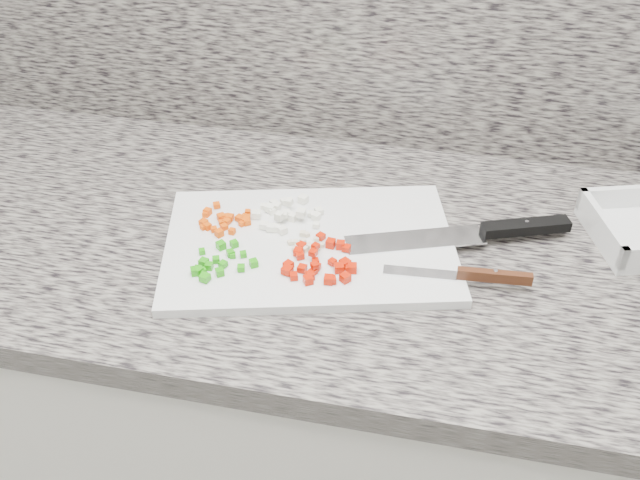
% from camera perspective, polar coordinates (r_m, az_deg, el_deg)
% --- Properties ---
extents(cabinet, '(3.92, 0.62, 0.86)m').
position_cam_1_polar(cabinet, '(1.41, 3.89, -15.46)').
color(cabinet, silver).
rests_on(cabinet, ground).
extents(countertop, '(3.96, 0.64, 0.04)m').
position_cam_1_polar(countertop, '(1.09, 4.86, -0.98)').
color(countertop, slate).
rests_on(countertop, cabinet).
extents(cutting_board, '(0.48, 0.38, 0.01)m').
position_cam_1_polar(cutting_board, '(1.06, -0.83, -0.39)').
color(cutting_board, silver).
rests_on(cutting_board, countertop).
extents(carrot_pile, '(0.08, 0.08, 0.01)m').
position_cam_1_polar(carrot_pile, '(1.10, -7.65, 1.59)').
color(carrot_pile, '#D94704').
rests_on(carrot_pile, cutting_board).
extents(onion_pile, '(0.11, 0.10, 0.02)m').
position_cam_1_polar(onion_pile, '(1.10, -2.78, 2.14)').
color(onion_pile, white).
rests_on(onion_pile, cutting_board).
extents(green_pepper_pile, '(0.09, 0.10, 0.01)m').
position_cam_1_polar(green_pepper_pile, '(1.01, -8.28, -1.84)').
color(green_pepper_pile, '#21970D').
rests_on(green_pepper_pile, cutting_board).
extents(red_pepper_pile, '(0.10, 0.12, 0.02)m').
position_cam_1_polar(red_pepper_pile, '(1.00, 0.04, -1.84)').
color(red_pepper_pile, '#C01802').
rests_on(red_pepper_pile, cutting_board).
extents(garlic_pile, '(0.06, 0.05, 0.01)m').
position_cam_1_polar(garlic_pile, '(1.04, -1.14, -0.34)').
color(garlic_pile, beige).
rests_on(garlic_pile, cutting_board).
extents(chef_knife, '(0.33, 0.15, 0.02)m').
position_cam_1_polar(chef_knife, '(1.09, 13.30, 0.68)').
color(chef_knife, white).
rests_on(chef_knife, cutting_board).
extents(paring_knife, '(0.20, 0.03, 0.02)m').
position_cam_1_polar(paring_knife, '(1.00, 12.33, -2.78)').
color(paring_knife, white).
rests_on(paring_knife, cutting_board).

